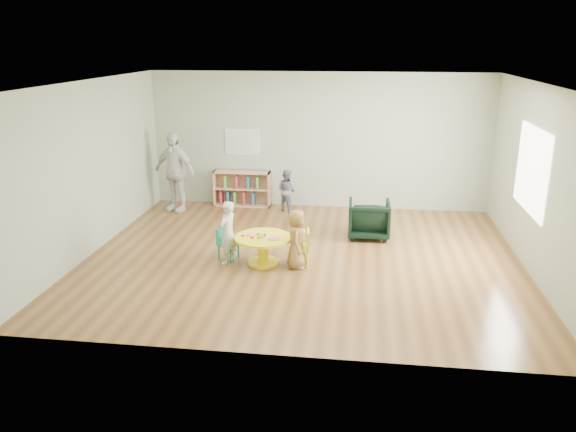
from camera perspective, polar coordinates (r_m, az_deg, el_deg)
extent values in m
plane|color=brown|center=(9.21, 1.49, -4.23)|extent=(7.00, 7.00, 0.00)
cube|color=white|center=(8.58, 1.64, 13.09)|extent=(7.00, 6.00, 0.10)
cube|color=#9EAD94|center=(11.72, 3.11, 7.60)|extent=(7.00, 0.10, 2.80)
cube|color=#9EAD94|center=(5.93, -1.47, -2.31)|extent=(7.00, 0.10, 2.80)
cube|color=#9EAD94|center=(9.78, -19.36, 4.65)|extent=(0.10, 6.00, 2.80)
cube|color=#9EAD94|center=(9.13, 24.01, 3.25)|extent=(0.10, 6.00, 2.80)
cube|color=white|center=(9.38, 23.48, 4.30)|extent=(0.02, 1.60, 1.30)
cylinder|color=yellow|center=(8.91, -2.53, -3.60)|extent=(0.16, 0.16, 0.41)
cylinder|color=yellow|center=(8.98, -2.51, -4.70)|extent=(0.50, 0.50, 0.04)
cylinder|color=yellow|center=(8.83, -2.55, -2.23)|extent=(0.90, 0.90, 0.04)
cylinder|color=pink|center=(8.90, -3.77, -1.90)|extent=(0.15, 0.15, 0.02)
cylinder|color=pink|center=(8.72, -1.47, -2.29)|extent=(0.17, 0.17, 0.02)
cylinder|color=yellow|center=(8.80, -2.70, -2.01)|extent=(0.09, 0.13, 0.04)
cylinder|color=#126A38|center=(8.73, -3.03, -2.17)|extent=(0.04, 0.05, 0.02)
cylinder|color=#126A38|center=(8.86, -2.38, -1.86)|extent=(0.04, 0.05, 0.02)
cube|color=red|center=(8.75, -3.66, -2.22)|extent=(0.07, 0.07, 0.02)
cube|color=orange|center=(8.92, -3.99, -1.84)|extent=(0.05, 0.05, 0.02)
cube|color=blue|center=(8.84, -2.46, -2.01)|extent=(0.06, 0.06, 0.02)
cube|color=#126A38|center=(8.92, -3.04, -1.82)|extent=(0.06, 0.06, 0.02)
cube|color=red|center=(8.86, -4.62, -2.00)|extent=(0.06, 0.06, 0.02)
cube|color=teal|center=(9.11, -6.06, -2.80)|extent=(0.37, 0.37, 0.04)
cube|color=teal|center=(9.12, -6.73, -1.83)|extent=(0.13, 0.28, 0.25)
cylinder|color=teal|center=(9.30, -6.22, -3.29)|extent=(0.03, 0.03, 0.25)
cylinder|color=teal|center=(9.13, -7.03, -3.73)|extent=(0.03, 0.03, 0.25)
cylinder|color=teal|center=(9.18, -5.05, -3.54)|extent=(0.03, 0.03, 0.25)
cylinder|color=teal|center=(9.01, -5.85, -3.99)|extent=(0.03, 0.03, 0.25)
cube|color=yellow|center=(8.82, 1.20, -3.23)|extent=(0.34, 0.34, 0.04)
cube|color=yellow|center=(8.77, 2.07, -2.30)|extent=(0.06, 0.31, 0.27)
cylinder|color=yellow|center=(8.77, 1.99, -4.46)|extent=(0.04, 0.04, 0.27)
cylinder|color=yellow|center=(8.99, 1.98, -3.87)|extent=(0.04, 0.04, 0.27)
cylinder|color=yellow|center=(8.77, 0.38, -4.44)|extent=(0.04, 0.04, 0.27)
cylinder|color=yellow|center=(9.00, 0.41, -3.86)|extent=(0.04, 0.04, 0.27)
cube|color=tan|center=(12.13, -7.39, 2.87)|extent=(0.03, 0.30, 0.75)
cube|color=tan|center=(11.89, -1.92, 2.71)|extent=(0.03, 0.30, 0.75)
cube|color=tan|center=(12.10, -4.64, 1.15)|extent=(1.20, 0.30, 0.03)
cube|color=tan|center=(11.91, -4.72, 4.47)|extent=(1.20, 0.30, 0.03)
cube|color=tan|center=(12.00, -4.68, 2.80)|extent=(1.14, 0.28, 0.03)
cube|color=tan|center=(12.13, -4.54, 2.96)|extent=(1.20, 0.02, 0.75)
cube|color=#CB364F|center=(12.13, -6.76, 1.94)|extent=(0.04, 0.18, 0.26)
cube|color=teal|center=(12.10, -6.07, 1.92)|extent=(0.04, 0.18, 0.26)
cube|color=#63B654|center=(12.06, -5.37, 1.90)|extent=(0.04, 0.18, 0.26)
cube|color=#CB364F|center=(12.02, -4.44, 1.87)|extent=(0.04, 0.18, 0.26)
cube|color=teal|center=(11.98, -3.51, 1.83)|extent=(0.04, 0.18, 0.26)
cube|color=#63B654|center=(12.02, -6.35, 3.51)|extent=(0.04, 0.18, 0.26)
cube|color=#CB364F|center=(11.96, -5.19, 3.48)|extent=(0.04, 0.18, 0.26)
cube|color=teal|center=(11.91, -4.01, 3.45)|extent=(0.04, 0.18, 0.26)
cube|color=#63B654|center=(11.88, -3.06, 3.42)|extent=(0.04, 0.18, 0.26)
cube|color=white|center=(11.94, -4.64, 7.51)|extent=(0.74, 0.01, 0.54)
cube|color=#F55933|center=(11.93, -4.64, 7.51)|extent=(0.70, 0.00, 0.50)
imported|color=black|center=(10.15, 8.21, -0.30)|extent=(0.73, 0.76, 0.67)
imported|color=silver|center=(8.88, -6.16, -1.69)|extent=(0.37, 0.44, 1.02)
imported|color=yellow|center=(8.66, 0.89, -2.36)|extent=(0.32, 0.47, 0.94)
imported|color=#17173A|center=(11.58, -0.14, 2.63)|extent=(0.54, 0.51, 0.88)
imported|color=white|center=(11.73, -11.45, 4.44)|extent=(1.05, 0.72, 1.65)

